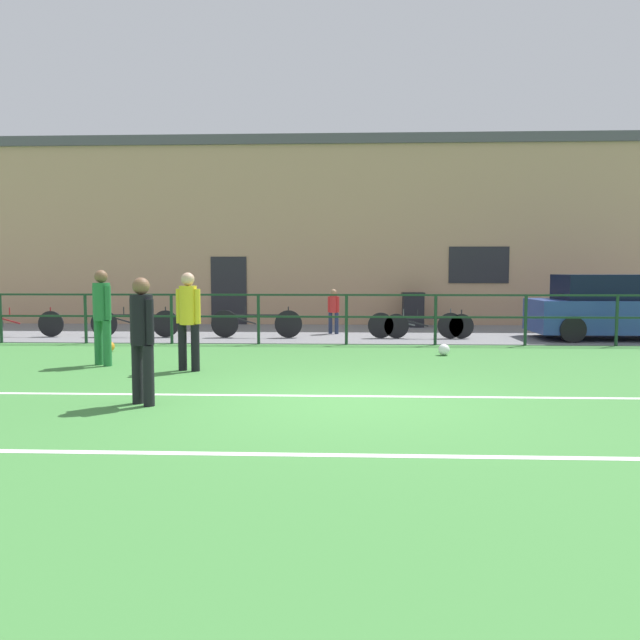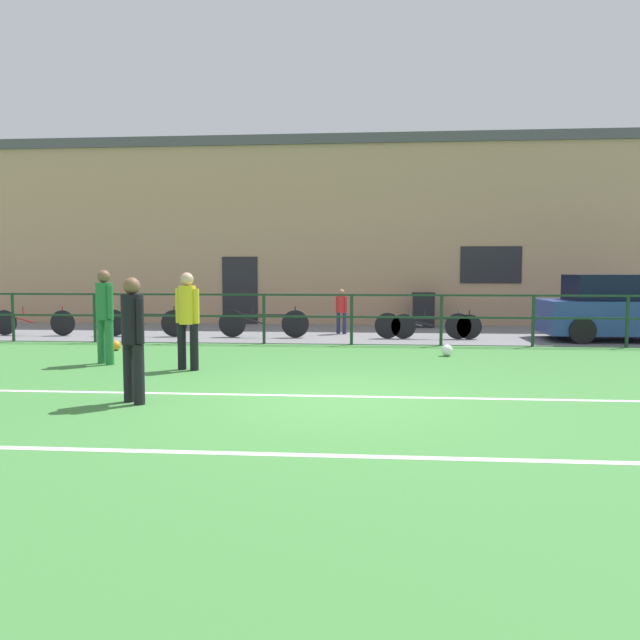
# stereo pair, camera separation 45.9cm
# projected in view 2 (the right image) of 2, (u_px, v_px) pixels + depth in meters

# --- Properties ---
(ground) EXTENTS (60.00, 44.00, 0.04)m
(ground) POSITION_uv_depth(u_px,v_px,m) (337.00, 401.00, 8.07)
(ground) COLOR #42843D
(field_line_touchline) EXTENTS (36.00, 0.11, 0.00)m
(field_line_touchline) POSITION_uv_depth(u_px,v_px,m) (337.00, 396.00, 8.28)
(field_line_touchline) COLOR white
(field_line_touchline) RESTS_ON ground
(field_line_hash) EXTENTS (36.00, 0.11, 0.00)m
(field_line_hash) POSITION_uv_depth(u_px,v_px,m) (321.00, 455.00, 5.62)
(field_line_hash) COLOR white
(field_line_hash) RESTS_ON ground
(pavement_strip) EXTENTS (48.00, 5.00, 0.02)m
(pavement_strip) POSITION_uv_depth(u_px,v_px,m) (355.00, 333.00, 16.51)
(pavement_strip) COLOR slate
(pavement_strip) RESTS_ON ground
(perimeter_fence) EXTENTS (36.07, 0.07, 1.15)m
(perimeter_fence) POSITION_uv_depth(u_px,v_px,m) (352.00, 312.00, 13.96)
(perimeter_fence) COLOR #193823
(perimeter_fence) RESTS_ON ground
(clubhouse_facade) EXTENTS (28.00, 2.56, 5.78)m
(clubhouse_facade) POSITION_uv_depth(u_px,v_px,m) (358.00, 233.00, 19.95)
(clubhouse_facade) COLOR tan
(clubhouse_facade) RESTS_ON ground
(player_goalkeeper) EXTENTS (0.37, 0.30, 1.59)m
(player_goalkeeper) POSITION_uv_depth(u_px,v_px,m) (133.00, 332.00, 7.79)
(player_goalkeeper) COLOR black
(player_goalkeeper) RESTS_ON ground
(player_striker) EXTENTS (0.44, 0.29, 1.64)m
(player_striker) POSITION_uv_depth(u_px,v_px,m) (187.00, 315.00, 10.41)
(player_striker) COLOR black
(player_striker) RESTS_ON ground
(player_winger) EXTENTS (0.40, 0.30, 1.69)m
(player_winger) POSITION_uv_depth(u_px,v_px,m) (105.00, 311.00, 11.07)
(player_winger) COLOR #237038
(player_winger) RESTS_ON ground
(soccer_ball_match) EXTENTS (0.21, 0.21, 0.21)m
(soccer_ball_match) POSITION_uv_depth(u_px,v_px,m) (116.00, 345.00, 13.01)
(soccer_ball_match) COLOR orange
(soccer_ball_match) RESTS_ON ground
(soccer_ball_spare) EXTENTS (0.23, 0.23, 0.23)m
(soccer_ball_spare) POSITION_uv_depth(u_px,v_px,m) (447.00, 350.00, 12.17)
(soccer_ball_spare) COLOR white
(soccer_ball_spare) RESTS_ON ground
(spectator_child) EXTENTS (0.31, 0.21, 1.17)m
(spectator_child) POSITION_uv_depth(u_px,v_px,m) (341.00, 308.00, 16.21)
(spectator_child) COLOR #232D4C
(spectator_child) RESTS_ON pavement_strip
(parked_car_red) EXTENTS (4.16, 1.82, 1.56)m
(parked_car_red) POSITION_uv_depth(u_px,v_px,m) (630.00, 309.00, 14.70)
(parked_car_red) COLOR #28428E
(parked_car_red) RESTS_ON pavement_strip
(bicycle_parked_0) EXTENTS (2.33, 0.04, 0.73)m
(bicycle_parked_0) POSITION_uv_depth(u_px,v_px,m) (422.00, 325.00, 15.05)
(bicycle_parked_0) COLOR black
(bicycle_parked_0) RESTS_ON pavement_strip
(bicycle_parked_1) EXTENTS (2.26, 0.04, 0.77)m
(bicycle_parked_1) POSITION_uv_depth(u_px,v_px,m) (263.00, 323.00, 15.37)
(bicycle_parked_1) COLOR black
(bicycle_parked_1) RESTS_ON pavement_strip
(bicycle_parked_2) EXTENTS (2.18, 0.04, 0.71)m
(bicycle_parked_2) POSITION_uv_depth(u_px,v_px,m) (436.00, 326.00, 15.02)
(bicycle_parked_2) COLOR black
(bicycle_parked_2) RESTS_ON pavement_strip
(bicycle_parked_3) EXTENTS (2.23, 0.04, 0.76)m
(bicycle_parked_3) POSITION_uv_depth(u_px,v_px,m) (144.00, 323.00, 15.62)
(bicycle_parked_3) COLOR black
(bicycle_parked_3) RESTS_ON pavement_strip
(bicycle_parked_4) EXTENTS (2.20, 0.04, 0.74)m
(bicycle_parked_4) POSITION_uv_depth(u_px,v_px,m) (33.00, 322.00, 15.86)
(bicycle_parked_4) COLOR black
(bicycle_parked_4) RESTS_ON pavement_strip
(trash_bin_0) EXTENTS (0.64, 0.54, 1.01)m
(trash_bin_0) POSITION_uv_depth(u_px,v_px,m) (423.00, 310.00, 18.13)
(trash_bin_0) COLOR black
(trash_bin_0) RESTS_ON pavement_strip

